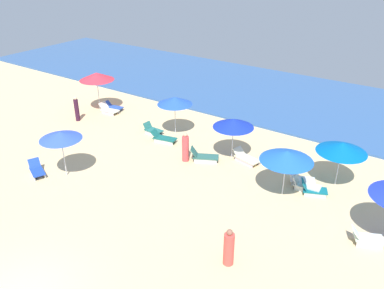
{
  "coord_description": "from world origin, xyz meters",
  "views": [
    {
      "loc": [
        10.18,
        -4.53,
        10.69
      ],
      "look_at": [
        -0.93,
        11.61,
        0.82
      ],
      "focal_mm": 37.19,
      "sensor_mm": 36.0,
      "label": 1
    }
  ],
  "objects_px": {
    "lounge_chair_4_0": "(163,138)",
    "beachgoer_2": "(77,109)",
    "umbrella_4": "(175,101)",
    "umbrella_5": "(233,123)",
    "umbrella_2": "(60,135)",
    "umbrella_3": "(97,76)",
    "lounge_chair_1_0": "(306,185)",
    "lounge_chair_5_1": "(204,156)",
    "lounge_chair_2_0": "(37,170)",
    "lounge_chair_4_1": "(153,130)",
    "lounge_chair_0_0": "(366,238)",
    "umbrella_1": "(287,156)",
    "umbrella_6": "(342,147)",
    "lounge_chair_3_1": "(113,107)",
    "lounge_chair_5_0": "(246,158)",
    "beachgoer_1": "(229,248)",
    "beach_ball_0": "(48,141)",
    "lounge_chair_1_1": "(300,179)",
    "beachgoer_0": "(185,148)",
    "lounge_chair_6_0": "(313,189)",
    "lounge_chair_3_0": "(109,110)"
  },
  "relations": [
    {
      "from": "lounge_chair_4_1",
      "to": "beachgoer_1",
      "type": "relative_size",
      "value": 0.78
    },
    {
      "from": "lounge_chair_4_1",
      "to": "lounge_chair_3_0",
      "type": "bearing_deg",
      "value": 81.01
    },
    {
      "from": "lounge_chair_5_1",
      "to": "lounge_chair_6_0",
      "type": "bearing_deg",
      "value": -115.27
    },
    {
      "from": "umbrella_2",
      "to": "umbrella_6",
      "type": "bearing_deg",
      "value": 30.78
    },
    {
      "from": "umbrella_6",
      "to": "beachgoer_1",
      "type": "distance_m",
      "value": 8.08
    },
    {
      "from": "lounge_chair_3_1",
      "to": "lounge_chair_4_1",
      "type": "height_order",
      "value": "lounge_chair_4_1"
    },
    {
      "from": "beach_ball_0",
      "to": "umbrella_2",
      "type": "bearing_deg",
      "value": -25.14
    },
    {
      "from": "umbrella_4",
      "to": "beachgoer_2",
      "type": "height_order",
      "value": "umbrella_4"
    },
    {
      "from": "lounge_chair_1_1",
      "to": "lounge_chair_3_1",
      "type": "distance_m",
      "value": 14.81
    },
    {
      "from": "umbrella_3",
      "to": "umbrella_6",
      "type": "height_order",
      "value": "umbrella_3"
    },
    {
      "from": "umbrella_4",
      "to": "lounge_chair_4_1",
      "type": "bearing_deg",
      "value": -143.63
    },
    {
      "from": "lounge_chair_0_0",
      "to": "umbrella_1",
      "type": "distance_m",
      "value": 4.74
    },
    {
      "from": "lounge_chair_2_0",
      "to": "beachgoer_1",
      "type": "height_order",
      "value": "beachgoer_1"
    },
    {
      "from": "lounge_chair_1_1",
      "to": "beach_ball_0",
      "type": "distance_m",
      "value": 14.74
    },
    {
      "from": "lounge_chair_3_1",
      "to": "lounge_chair_5_0",
      "type": "bearing_deg",
      "value": -107.46
    },
    {
      "from": "umbrella_3",
      "to": "beachgoer_0",
      "type": "bearing_deg",
      "value": -15.24
    },
    {
      "from": "lounge_chair_1_0",
      "to": "beachgoer_0",
      "type": "xyz_separation_m",
      "value": [
        -6.51,
        -0.89,
        0.51
      ]
    },
    {
      "from": "lounge_chair_4_0",
      "to": "umbrella_5",
      "type": "relative_size",
      "value": 0.69
    },
    {
      "from": "lounge_chair_0_0",
      "to": "umbrella_2",
      "type": "xyz_separation_m",
      "value": [
        -14.05,
        -3.25,
        1.99
      ]
    },
    {
      "from": "lounge_chair_3_1",
      "to": "umbrella_4",
      "type": "xyz_separation_m",
      "value": [
        6.05,
        -0.62,
        1.96
      ]
    },
    {
      "from": "lounge_chair_1_1",
      "to": "lounge_chair_4_0",
      "type": "bearing_deg",
      "value": 68.67
    },
    {
      "from": "umbrella_1",
      "to": "lounge_chair_5_1",
      "type": "xyz_separation_m",
      "value": [
        -4.89,
        0.61,
        -1.8
      ]
    },
    {
      "from": "lounge_chair_1_0",
      "to": "lounge_chair_5_1",
      "type": "xyz_separation_m",
      "value": [
        -5.66,
        -0.36,
        0.01
      ]
    },
    {
      "from": "umbrella_6",
      "to": "beachgoer_1",
      "type": "xyz_separation_m",
      "value": [
        -1.66,
        -7.79,
        -1.36
      ]
    },
    {
      "from": "lounge_chair_5_1",
      "to": "lounge_chair_4_1",
      "type": "bearing_deg",
      "value": 48.74
    },
    {
      "from": "lounge_chair_2_0",
      "to": "umbrella_3",
      "type": "bearing_deg",
      "value": 49.2
    },
    {
      "from": "umbrella_1",
      "to": "lounge_chair_1_0",
      "type": "bearing_deg",
      "value": 51.56
    },
    {
      "from": "umbrella_4",
      "to": "umbrella_5",
      "type": "relative_size",
      "value": 1.03
    },
    {
      "from": "beachgoer_2",
      "to": "lounge_chair_0_0",
      "type": "bearing_deg",
      "value": -121.8
    },
    {
      "from": "lounge_chair_5_0",
      "to": "beachgoer_2",
      "type": "height_order",
      "value": "beachgoer_2"
    },
    {
      "from": "umbrella_4",
      "to": "lounge_chair_5_0",
      "type": "xyz_separation_m",
      "value": [
        5.37,
        -0.75,
        -1.96
      ]
    },
    {
      "from": "umbrella_2",
      "to": "lounge_chair_6_0",
      "type": "xyz_separation_m",
      "value": [
        11.08,
        5.53,
        -2.03
      ]
    },
    {
      "from": "umbrella_2",
      "to": "lounge_chair_5_1",
      "type": "relative_size",
      "value": 1.52
    },
    {
      "from": "umbrella_5",
      "to": "lounge_chair_4_0",
      "type": "bearing_deg",
      "value": -172.32
    },
    {
      "from": "lounge_chair_1_1",
      "to": "umbrella_2",
      "type": "distance_m",
      "value": 12.11
    },
    {
      "from": "umbrella_3",
      "to": "lounge_chair_6_0",
      "type": "relative_size",
      "value": 2.04
    },
    {
      "from": "umbrella_6",
      "to": "beachgoer_2",
      "type": "height_order",
      "value": "umbrella_6"
    },
    {
      "from": "lounge_chair_1_1",
      "to": "beachgoer_2",
      "type": "distance_m",
      "value": 15.39
    },
    {
      "from": "lounge_chair_5_0",
      "to": "lounge_chair_6_0",
      "type": "relative_size",
      "value": 1.2
    },
    {
      "from": "lounge_chair_4_0",
      "to": "beachgoer_2",
      "type": "relative_size",
      "value": 0.95
    },
    {
      "from": "umbrella_1",
      "to": "lounge_chair_4_0",
      "type": "relative_size",
      "value": 1.53
    },
    {
      "from": "umbrella_4",
      "to": "lounge_chair_4_1",
      "type": "relative_size",
      "value": 1.98
    },
    {
      "from": "lounge_chair_3_0",
      "to": "lounge_chair_6_0",
      "type": "distance_m",
      "value": 15.52
    },
    {
      "from": "lounge_chair_1_1",
      "to": "beachgoer_2",
      "type": "xyz_separation_m",
      "value": [
        -15.35,
        -0.91,
        0.57
      ]
    },
    {
      "from": "umbrella_3",
      "to": "umbrella_6",
      "type": "bearing_deg",
      "value": -1.11
    },
    {
      "from": "lounge_chair_5_1",
      "to": "lounge_chair_1_1",
      "type": "bearing_deg",
      "value": -108.68
    },
    {
      "from": "beachgoer_2",
      "to": "lounge_chair_4_0",
      "type": "bearing_deg",
      "value": -109.96
    },
    {
      "from": "umbrella_2",
      "to": "umbrella_3",
      "type": "bearing_deg",
      "value": 125.26
    },
    {
      "from": "umbrella_2",
      "to": "beach_ball_0",
      "type": "bearing_deg",
      "value": 154.86
    },
    {
      "from": "lounge_chair_1_0",
      "to": "lounge_chair_3_1",
      "type": "relative_size",
      "value": 0.95
    }
  ]
}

